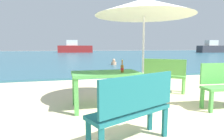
{
  "coord_description": "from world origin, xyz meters",
  "views": [
    {
      "loc": [
        -1.9,
        -2.45,
        1.29
      ],
      "look_at": [
        -0.53,
        3.0,
        0.6
      ],
      "focal_mm": 30.48,
      "sensor_mm": 36.0,
      "label": 1
    }
  ],
  "objects_px": {
    "bench_teal_center": "(134,106)",
    "boat_ferry": "(75,48)",
    "boat_sailboat": "(213,48)",
    "picnic_table_green": "(106,77)",
    "bench_green_left": "(163,73)",
    "swimmer_person": "(114,63)",
    "side_table_wood": "(155,89)",
    "beer_bottle_amber": "(122,68)",
    "patio_umbrella": "(144,7)"
  },
  "relations": [
    {
      "from": "picnic_table_green",
      "to": "bench_green_left",
      "type": "bearing_deg",
      "value": 27.21
    },
    {
      "from": "boat_sailboat",
      "to": "side_table_wood",
      "type": "bearing_deg",
      "value": -133.52
    },
    {
      "from": "patio_umbrella",
      "to": "boat_ferry",
      "type": "bearing_deg",
      "value": 89.29
    },
    {
      "from": "bench_green_left",
      "to": "bench_teal_center",
      "type": "bearing_deg",
      "value": -125.62
    },
    {
      "from": "picnic_table_green",
      "to": "side_table_wood",
      "type": "bearing_deg",
      "value": -2.09
    },
    {
      "from": "beer_bottle_amber",
      "to": "boat_ferry",
      "type": "distance_m",
      "value": 36.99
    },
    {
      "from": "swimmer_person",
      "to": "boat_ferry",
      "type": "distance_m",
      "value": 28.49
    },
    {
      "from": "picnic_table_green",
      "to": "swimmer_person",
      "type": "distance_m",
      "value": 8.73
    },
    {
      "from": "picnic_table_green",
      "to": "bench_teal_center",
      "type": "bearing_deg",
      "value": -89.68
    },
    {
      "from": "bench_green_left",
      "to": "boat_sailboat",
      "type": "xyz_separation_m",
      "value": [
        27.88,
        29.16,
        0.46
      ]
    },
    {
      "from": "side_table_wood",
      "to": "bench_green_left",
      "type": "distance_m",
      "value": 1.29
    },
    {
      "from": "picnic_table_green",
      "to": "boat_sailboat",
      "type": "relative_size",
      "value": 0.2
    },
    {
      "from": "side_table_wood",
      "to": "beer_bottle_amber",
      "type": "bearing_deg",
      "value": -174.68
    },
    {
      "from": "swimmer_person",
      "to": "boat_ferry",
      "type": "relative_size",
      "value": 0.06
    },
    {
      "from": "bench_teal_center",
      "to": "boat_ferry",
      "type": "xyz_separation_m",
      "value": [
        1.29,
        38.51,
        0.46
      ]
    },
    {
      "from": "patio_umbrella",
      "to": "bench_teal_center",
      "type": "xyz_separation_m",
      "value": [
        -0.83,
        -1.66,
        -1.58
      ]
    },
    {
      "from": "side_table_wood",
      "to": "boat_ferry",
      "type": "height_order",
      "value": "boat_ferry"
    },
    {
      "from": "bench_teal_center",
      "to": "boat_ferry",
      "type": "bearing_deg",
      "value": 88.08
    },
    {
      "from": "picnic_table_green",
      "to": "beer_bottle_amber",
      "type": "bearing_deg",
      "value": -19.41
    },
    {
      "from": "boat_sailboat",
      "to": "boat_ferry",
      "type": "height_order",
      "value": "boat_ferry"
    },
    {
      "from": "patio_umbrella",
      "to": "bench_teal_center",
      "type": "relative_size",
      "value": 1.85
    },
    {
      "from": "beer_bottle_amber",
      "to": "boat_sailboat",
      "type": "bearing_deg",
      "value": 45.77
    },
    {
      "from": "beer_bottle_amber",
      "to": "patio_umbrella",
      "type": "xyz_separation_m",
      "value": [
        0.52,
        0.12,
        1.26
      ]
    },
    {
      "from": "swimmer_person",
      "to": "boat_sailboat",
      "type": "height_order",
      "value": "boat_sailboat"
    },
    {
      "from": "side_table_wood",
      "to": "boat_ferry",
      "type": "bearing_deg",
      "value": 89.71
    },
    {
      "from": "beer_bottle_amber",
      "to": "swimmer_person",
      "type": "distance_m",
      "value": 8.78
    },
    {
      "from": "beer_bottle_amber",
      "to": "side_table_wood",
      "type": "bearing_deg",
      "value": 5.32
    },
    {
      "from": "beer_bottle_amber",
      "to": "boat_ferry",
      "type": "height_order",
      "value": "boat_ferry"
    },
    {
      "from": "picnic_table_green",
      "to": "side_table_wood",
      "type": "relative_size",
      "value": 2.59
    },
    {
      "from": "picnic_table_green",
      "to": "bench_teal_center",
      "type": "relative_size",
      "value": 1.12
    },
    {
      "from": "bench_green_left",
      "to": "boat_ferry",
      "type": "height_order",
      "value": "boat_ferry"
    },
    {
      "from": "patio_umbrella",
      "to": "beer_bottle_amber",
      "type": "bearing_deg",
      "value": -166.49
    },
    {
      "from": "boat_sailboat",
      "to": "picnic_table_green",
      "type": "bearing_deg",
      "value": -134.65
    },
    {
      "from": "beer_bottle_amber",
      "to": "boat_ferry",
      "type": "relative_size",
      "value": 0.04
    },
    {
      "from": "beer_bottle_amber",
      "to": "boat_sailboat",
      "type": "xyz_separation_m",
      "value": [
        29.44,
        30.24,
        0.14
      ]
    },
    {
      "from": "boat_ferry",
      "to": "swimmer_person",
      "type": "bearing_deg",
      "value": -87.86
    },
    {
      "from": "bench_green_left",
      "to": "boat_sailboat",
      "type": "distance_m",
      "value": 40.35
    },
    {
      "from": "bench_teal_center",
      "to": "boat_ferry",
      "type": "relative_size",
      "value": 0.18
    },
    {
      "from": "bench_teal_center",
      "to": "swimmer_person",
      "type": "relative_size",
      "value": 3.04
    },
    {
      "from": "bench_teal_center",
      "to": "boat_ferry",
      "type": "height_order",
      "value": "boat_ferry"
    },
    {
      "from": "beer_bottle_amber",
      "to": "patio_umbrella",
      "type": "distance_m",
      "value": 1.37
    },
    {
      "from": "boat_ferry",
      "to": "boat_sailboat",
      "type": "bearing_deg",
      "value": -13.31
    },
    {
      "from": "boat_sailboat",
      "to": "boat_ferry",
      "type": "distance_m",
      "value": 29.26
    },
    {
      "from": "bench_teal_center",
      "to": "side_table_wood",
      "type": "bearing_deg",
      "value": 55.56
    },
    {
      "from": "beer_bottle_amber",
      "to": "boat_sailboat",
      "type": "distance_m",
      "value": 42.21
    },
    {
      "from": "swimmer_person",
      "to": "beer_bottle_amber",
      "type": "bearing_deg",
      "value": -103.46
    },
    {
      "from": "side_table_wood",
      "to": "bench_green_left",
      "type": "height_order",
      "value": "bench_green_left"
    },
    {
      "from": "picnic_table_green",
      "to": "patio_umbrella",
      "type": "distance_m",
      "value": 1.69
    },
    {
      "from": "swimmer_person",
      "to": "patio_umbrella",
      "type": "bearing_deg",
      "value": -100.26
    },
    {
      "from": "beer_bottle_amber",
      "to": "boat_sailboat",
      "type": "relative_size",
      "value": 0.04
    }
  ]
}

